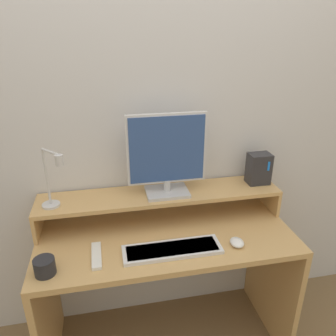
% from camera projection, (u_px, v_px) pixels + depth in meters
% --- Properties ---
extents(wall_back, '(6.00, 0.05, 2.50)m').
position_uv_depth(wall_back, '(155.00, 124.00, 1.77)').
color(wall_back, silver).
rests_on(wall_back, ground_plane).
extents(desk, '(1.31, 0.57, 0.75)m').
position_uv_depth(desk, '(167.00, 268.00, 1.77)').
color(desk, tan).
rests_on(desk, ground_plane).
extents(monitor_shelf, '(1.31, 0.24, 0.16)m').
position_uv_depth(monitor_shelf, '(161.00, 197.00, 1.78)').
color(monitor_shelf, tan).
rests_on(monitor_shelf, desk).
extents(monitor, '(0.41, 0.17, 0.44)m').
position_uv_depth(monitor, '(167.00, 155.00, 1.68)').
color(monitor, '#BCBCC1').
rests_on(monitor, monitor_shelf).
extents(desk_lamp, '(0.15, 0.16, 0.31)m').
position_uv_depth(desk_lamp, '(53.00, 182.00, 1.56)').
color(desk_lamp, silver).
rests_on(desk_lamp, monitor_shelf).
extents(router_dock, '(0.12, 0.09, 0.18)m').
position_uv_depth(router_dock, '(259.00, 169.00, 1.85)').
color(router_dock, '#28282D').
rests_on(router_dock, monitor_shelf).
extents(keyboard, '(0.47, 0.14, 0.02)m').
position_uv_depth(keyboard, '(173.00, 249.00, 1.56)').
color(keyboard, silver).
rests_on(keyboard, desk).
extents(mouse, '(0.07, 0.08, 0.03)m').
position_uv_depth(mouse, '(237.00, 242.00, 1.60)').
color(mouse, white).
rests_on(mouse, desk).
extents(remote_control, '(0.05, 0.19, 0.02)m').
position_uv_depth(remote_control, '(96.00, 256.00, 1.52)').
color(remote_control, white).
rests_on(remote_control, desk).
extents(mug, '(0.09, 0.09, 0.08)m').
position_uv_depth(mug, '(45.00, 267.00, 1.40)').
color(mug, '#232328').
rests_on(mug, desk).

